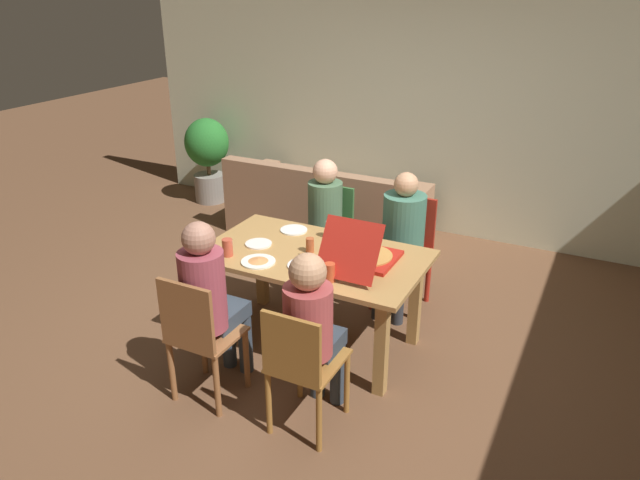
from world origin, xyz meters
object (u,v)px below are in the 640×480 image
Objects in this scene: couch at (326,211)px; person_3 at (210,295)px; dining_table at (314,268)px; potted_plant at (207,153)px; plate_3 at (305,265)px; person_2 at (312,323)px; drinking_glass_1 at (330,272)px; drinking_glass_3 at (331,230)px; pizza_box_0 at (364,256)px; plate_2 at (258,261)px; chair_2 at (301,364)px; person_0 at (401,231)px; chair_0 at (406,248)px; chair_3 at (199,335)px; drinking_glass_2 at (227,247)px; person_1 at (322,216)px; plate_0 at (294,230)px; chair_1 at (329,233)px; plate_1 at (259,244)px; drinking_glass_0 at (310,245)px.

person_3 is at bearing -79.39° from couch.
potted_plant reaches higher than dining_table.
couch reaches higher than plate_3.
person_2 reaches higher than drinking_glass_1.
pizza_box_0 is at bearing -35.70° from drinking_glass_3.
pizza_box_0 reaches higher than plate_2.
person_0 is at bearing 90.00° from chair_2.
person_0 is at bearing 63.95° from dining_table.
chair_3 is (-0.74, -1.90, 0.00)m from chair_0.
drinking_glass_2 reaches higher than chair_2.
dining_table is 0.88m from person_3.
person_0 is at bearing -1.04° from person_1.
pizza_box_0 is 2.95× the size of plate_0.
dining_table is 0.37m from drinking_glass_3.
chair_2 is at bearing -90.00° from person_0.
plate_3 is at bearing -144.86° from pizza_box_0.
dining_table is 0.48m from plate_0.
person_1 reaches higher than pizza_box_0.
drinking_glass_1 is (-0.10, -1.28, 0.32)m from chair_0.
dining_table is 1.03m from chair_0.
chair_3 is at bearing -112.64° from person_0.
chair_0 is at bearing 90.00° from chair_2.
plate_3 is at bearing -53.58° from plate_0.
drinking_glass_2 is at bearing -50.65° from potted_plant.
chair_0 is 1.62m from couch.
dining_table is 12.64× the size of drinking_glass_2.
plate_0 is (-0.34, 0.31, 0.12)m from dining_table.
chair_2 is 0.78m from person_3.
chair_1 reaches higher than plate_1.
person_1 is 1.90m from chair_2.
person_0 is at bearing -90.00° from chair_0.
drinking_glass_2 is 2.34m from couch.
chair_1 is 0.44× the size of couch.
person_0 reaches higher than person_2.
drinking_glass_2 is (-0.59, -0.10, 0.06)m from plate_3.
person_2 is at bearing -77.21° from drinking_glass_1.
person_3 reaches higher than person_2.
person_1 reaches higher than plate_0.
dining_table is 1.77× the size of chair_1.
drinking_glass_2 is at bearing -107.91° from plate_0.
person_2 is (-0.00, 0.14, 0.20)m from chair_2.
chair_0 is 1.07m from drinking_glass_0.
chair_2 is 0.42× the size of couch.
person_3 is at bearing -122.80° from plate_3.
plate_0 is at bearing 158.79° from pizza_box_0.
plate_3 is 1.98× the size of drinking_glass_1.
person_0 is 0.95× the size of person_3.
person_1 is at bearing -90.00° from chair_1.
drinking_glass_1 is at bearing -46.54° from drinking_glass_0.
chair_0 is at bearing 90.00° from person_0.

